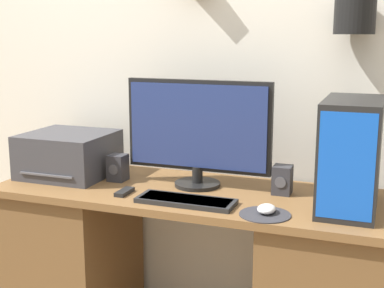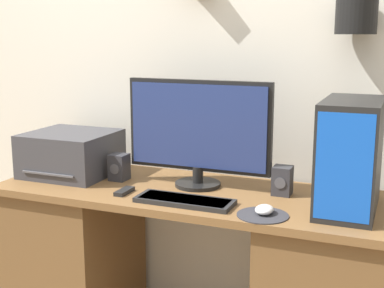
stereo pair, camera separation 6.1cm
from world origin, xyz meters
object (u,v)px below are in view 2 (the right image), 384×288
monitor (198,130)px  computer_tower (350,156)px  remote_control (124,191)px  mouse (264,210)px  keyboard (185,200)px  printer (71,154)px  speaker_left (119,167)px  speaker_right (282,181)px

monitor → computer_tower: (0.61, -0.08, -0.04)m
remote_control → mouse: bearing=-4.1°
keyboard → printer: size_ratio=1.01×
computer_tower → remote_control: (-0.84, -0.13, -0.19)m
keyboard → speaker_left: speaker_left is taller
speaker_right → remote_control: bearing=-159.4°
computer_tower → printer: size_ratio=1.08×
mouse → printer: (-0.95, 0.21, 0.08)m
printer → remote_control: bearing=-25.0°
keyboard → mouse: 0.31m
monitor → speaker_right: monitor is taller
keyboard → speaker_left: 0.44m
monitor → keyboard: (0.04, -0.24, -0.23)m
monitor → printer: 0.62m
keyboard → speaker_left: bearing=153.6°
speaker_left → monitor: bearing=6.9°
speaker_left → speaker_right: (0.70, 0.05, 0.00)m
mouse → computer_tower: 0.36m
remote_control → computer_tower: bearing=8.7°
computer_tower → printer: computer_tower is taller
keyboard → remote_control: keyboard is taller
monitor → computer_tower: monitor is taller
monitor → speaker_right: (0.35, 0.01, -0.18)m
mouse → computer_tower: bearing=33.0°
computer_tower → remote_control: 0.87m
keyboard → mouse: mouse is taller
printer → remote_control: size_ratio=3.48×
speaker_left → computer_tower: bearing=-2.3°
monitor → remote_control: size_ratio=5.82×
speaker_right → remote_control: (-0.58, -0.22, -0.05)m
speaker_left → speaker_right: size_ratio=1.00×
printer → speaker_left: 0.25m
monitor → speaker_left: 0.40m
computer_tower → mouse: bearing=-147.0°
mouse → speaker_left: size_ratio=0.74×
mouse → remote_control: mouse is taller
monitor → keyboard: 0.33m
mouse → remote_control: (-0.58, 0.04, -0.01)m
speaker_left → remote_control: bearing=-54.8°
keyboard → remote_control: (-0.27, 0.03, -0.00)m
speaker_left → remote_control: (0.12, -0.17, -0.05)m
monitor → speaker_right: 0.40m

